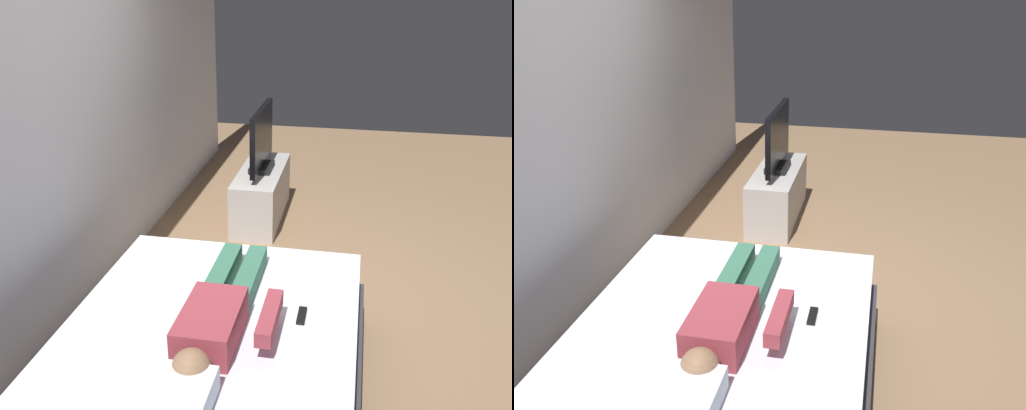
% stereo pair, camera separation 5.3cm
% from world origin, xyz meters
% --- Properties ---
extents(ground_plane, '(10.00, 10.00, 0.00)m').
position_xyz_m(ground_plane, '(0.00, 0.00, 0.00)').
color(ground_plane, '#8C6B4C').
extents(back_wall, '(6.40, 0.10, 2.80)m').
position_xyz_m(back_wall, '(0.40, 1.54, 1.40)').
color(back_wall, silver).
rests_on(back_wall, ground).
extents(bed, '(1.97, 1.59, 0.54)m').
position_xyz_m(bed, '(-1.01, 0.32, 0.26)').
color(bed, '#333338').
rests_on(bed, ground).
extents(pillow, '(0.48, 0.34, 0.12)m').
position_xyz_m(pillow, '(-1.68, 0.32, 0.60)').
color(pillow, white).
rests_on(pillow, bed).
extents(person, '(1.26, 0.46, 0.18)m').
position_xyz_m(person, '(-0.98, 0.27, 0.62)').
color(person, '#993842').
rests_on(person, bed).
extents(remote, '(0.15, 0.04, 0.02)m').
position_xyz_m(remote, '(-0.83, -0.14, 0.55)').
color(remote, black).
rests_on(remote, bed).
extents(tv_stand, '(1.10, 0.40, 0.50)m').
position_xyz_m(tv_stand, '(1.55, 0.52, 0.25)').
color(tv_stand, '#B7B2AD').
rests_on(tv_stand, ground).
extents(tv, '(0.88, 0.20, 0.59)m').
position_xyz_m(tv, '(1.55, 0.52, 0.78)').
color(tv, black).
rests_on(tv, tv_stand).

